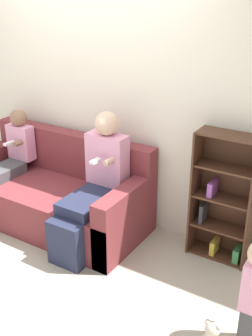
# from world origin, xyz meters

# --- Properties ---
(ground_plane) EXTENTS (14.00, 14.00, 0.00)m
(ground_plane) POSITION_xyz_m (0.00, 0.00, 0.00)
(ground_plane) COLOR #B2A893
(back_wall) EXTENTS (10.00, 0.06, 2.55)m
(back_wall) POSITION_xyz_m (0.00, 1.00, 1.27)
(back_wall) COLOR silver
(back_wall) RESTS_ON ground_plane
(couch) EXTENTS (1.91, 0.87, 0.88)m
(couch) POSITION_xyz_m (-0.20, 0.54, 0.29)
(couch) COLOR maroon
(couch) RESTS_ON ground_plane
(adult_seated) EXTENTS (0.39, 0.83, 1.23)m
(adult_seated) POSITION_xyz_m (0.37, 0.44, 0.63)
(adult_seated) COLOR #232842
(adult_seated) RESTS_ON ground_plane
(child_seated) EXTENTS (0.29, 0.83, 1.07)m
(child_seated) POSITION_xyz_m (-0.76, 0.39, 0.54)
(child_seated) COLOR #47474C
(child_seated) RESTS_ON ground_plane
(bookshelf) EXTENTS (0.53, 0.25, 1.16)m
(bookshelf) POSITION_xyz_m (1.44, 0.87, 0.55)
(bookshelf) COLOR #4C2D1E
(bookshelf) RESTS_ON ground_plane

